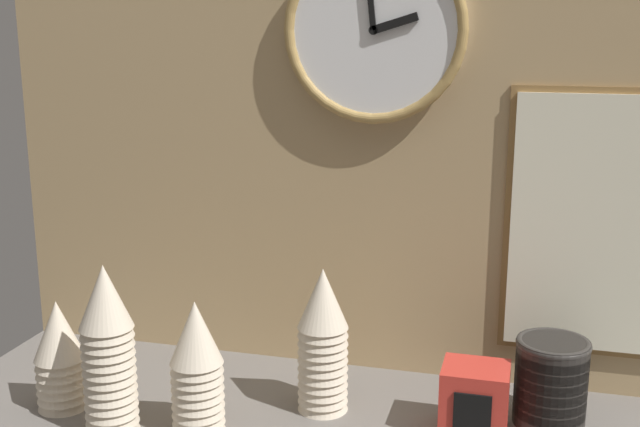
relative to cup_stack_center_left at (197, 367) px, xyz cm
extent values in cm
cube|color=tan|center=(27.80, 34.29, 40.86)|extent=(160.00, 3.00, 105.00)
cone|color=beige|center=(0.00, 0.00, -6.22)|extent=(9.05, 9.05, 10.84)
cone|color=beige|center=(0.00, 0.00, -4.67)|extent=(9.05, 9.05, 10.84)
cone|color=beige|center=(0.00, 0.00, -3.11)|extent=(9.05, 9.05, 10.84)
cone|color=beige|center=(0.00, 0.00, -1.56)|extent=(9.05, 9.05, 10.84)
cone|color=beige|center=(0.00, 0.00, 0.00)|extent=(9.05, 9.05, 10.84)
cone|color=beige|center=(0.00, 0.00, 1.56)|extent=(9.05, 9.05, 10.84)
cone|color=beige|center=(0.00, 0.00, 3.11)|extent=(9.05, 9.05, 10.84)
cone|color=beige|center=(0.00, 0.00, 4.67)|extent=(9.05, 9.05, 10.84)
cone|color=beige|center=(0.00, 0.00, 6.22)|extent=(9.05, 9.05, 10.84)
cone|color=beige|center=(18.31, 13.19, -6.22)|extent=(9.05, 9.05, 10.84)
cone|color=beige|center=(18.31, 13.19, -4.67)|extent=(9.05, 9.05, 10.84)
cone|color=beige|center=(18.31, 13.19, -3.11)|extent=(9.05, 9.05, 10.84)
cone|color=beige|center=(18.31, 13.19, -1.56)|extent=(9.05, 9.05, 10.84)
cone|color=beige|center=(18.31, 13.19, 0.00)|extent=(9.05, 9.05, 10.84)
cone|color=beige|center=(18.31, 13.19, 1.56)|extent=(9.05, 9.05, 10.84)
cone|color=beige|center=(18.31, 13.19, 3.11)|extent=(9.05, 9.05, 10.84)
cone|color=beige|center=(18.31, 13.19, 4.67)|extent=(9.05, 9.05, 10.84)
cone|color=beige|center=(18.31, 13.19, 6.22)|extent=(9.05, 9.05, 10.84)
cone|color=beige|center=(18.31, 13.19, 7.78)|extent=(9.05, 9.05, 10.84)
cone|color=beige|center=(18.31, 13.19, 9.33)|extent=(9.05, 9.05, 10.84)
cone|color=beige|center=(-14.22, -3.70, -6.22)|extent=(9.05, 9.05, 10.84)
cone|color=beige|center=(-14.22, -3.70, -4.67)|extent=(9.05, 9.05, 10.84)
cone|color=beige|center=(-14.22, -3.70, -3.11)|extent=(9.05, 9.05, 10.84)
cone|color=beige|center=(-14.22, -3.70, -1.56)|extent=(9.05, 9.05, 10.84)
cone|color=beige|center=(-14.22, -3.70, 0.00)|extent=(9.05, 9.05, 10.84)
cone|color=beige|center=(-14.22, -3.70, 1.56)|extent=(9.05, 9.05, 10.84)
cone|color=beige|center=(-14.22, -3.70, 3.11)|extent=(9.05, 9.05, 10.84)
cone|color=beige|center=(-14.22, -3.70, 4.67)|extent=(9.05, 9.05, 10.84)
cone|color=beige|center=(-14.22, -3.70, 6.22)|extent=(9.05, 9.05, 10.84)
cone|color=beige|center=(-14.22, -3.70, 7.78)|extent=(9.05, 9.05, 10.84)
cone|color=beige|center=(-14.22, -3.70, 9.33)|extent=(9.05, 9.05, 10.84)
cone|color=beige|center=(-14.22, -3.70, 10.89)|extent=(9.05, 9.05, 10.84)
cone|color=beige|center=(-14.22, -3.70, 12.45)|extent=(9.05, 9.05, 10.84)
cone|color=beige|center=(-27.20, 1.68, -6.22)|extent=(9.05, 9.05, 10.84)
cone|color=beige|center=(-27.20, 1.68, -4.67)|extent=(9.05, 9.05, 10.84)
cone|color=beige|center=(-27.20, 1.68, -3.11)|extent=(9.05, 9.05, 10.84)
cone|color=beige|center=(-27.20, 1.68, -1.56)|extent=(9.05, 9.05, 10.84)
cone|color=beige|center=(-27.20, 1.68, 0.00)|extent=(9.05, 9.05, 10.84)
cone|color=beige|center=(-27.20, 1.68, 1.56)|extent=(9.05, 9.05, 10.84)
cone|color=beige|center=(-27.20, 1.68, 3.11)|extent=(9.05, 9.05, 10.84)
cylinder|color=black|center=(57.49, 18.43, -9.83)|extent=(12.32, 12.32, 3.62)
cylinder|color=black|center=(57.49, 18.43, -7.90)|extent=(12.32, 12.32, 3.62)
cylinder|color=black|center=(57.49, 18.43, -5.97)|extent=(12.32, 12.32, 3.62)
cylinder|color=black|center=(57.49, 18.43, -4.04)|extent=(12.32, 12.32, 3.62)
cylinder|color=black|center=(57.49, 18.43, -2.11)|extent=(12.32, 12.32, 3.62)
cylinder|color=black|center=(57.49, 18.43, -0.19)|extent=(12.32, 12.32, 3.62)
cylinder|color=black|center=(57.49, 18.43, 1.74)|extent=(12.32, 12.32, 3.62)
torus|color=#302D2A|center=(57.49, 18.43, 3.01)|extent=(12.64, 12.64, 1.30)
cylinder|color=white|center=(23.08, 31.69, 54.73)|extent=(33.26, 1.80, 33.26)
torus|color=#AD894C|center=(23.08, 30.88, 54.73)|extent=(33.91, 1.98, 33.91)
cube|color=black|center=(27.06, 30.39, 55.95)|extent=(8.39, 0.60, 3.88)
cylinder|color=black|center=(23.08, 30.39, 54.73)|extent=(1.66, 0.60, 1.66)
cube|color=olive|center=(71.11, 32.41, 20.77)|extent=(46.88, 0.60, 49.19)
cube|color=#EFEACC|center=(71.11, 31.99, 20.77)|extent=(44.48, 1.20, 46.79)
cube|color=red|center=(45.17, 11.76, -5.70)|extent=(11.12, 9.67, 11.88)
cube|color=black|center=(45.17, 6.73, -5.70)|extent=(6.12, 0.40, 6.65)
camera|label=1|loc=(52.25, -114.46, 56.43)|focal=45.00mm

